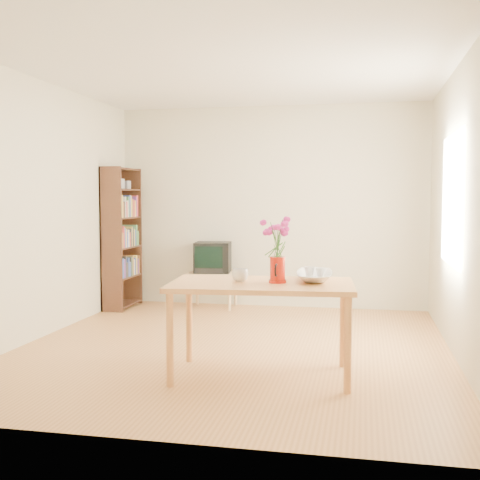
% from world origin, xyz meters
% --- Properties ---
extents(room, '(4.50, 4.50, 4.50)m').
position_xyz_m(room, '(0.03, 0.00, 1.30)').
color(room, '#B2763F').
rests_on(room, ground).
extents(table, '(1.49, 0.93, 0.75)m').
position_xyz_m(table, '(0.41, -0.86, 0.67)').
color(table, '#C98145').
rests_on(table, ground).
extents(tv_stand, '(0.60, 0.45, 0.46)m').
position_xyz_m(tv_stand, '(-0.70, 1.97, 0.39)').
color(tv_stand, '#E0B67E').
rests_on(tv_stand, ground).
extents(bookshelf, '(0.28, 0.70, 1.80)m').
position_xyz_m(bookshelf, '(-1.85, 1.75, 0.84)').
color(bookshelf, '#331C11').
rests_on(bookshelf, ground).
extents(pitcher, '(0.14, 0.21, 0.21)m').
position_xyz_m(pitcher, '(0.54, -0.85, 0.84)').
color(pitcher, '#B81A0A').
rests_on(pitcher, table).
extents(flowers, '(0.24, 0.24, 0.33)m').
position_xyz_m(flowers, '(0.54, -0.85, 1.11)').
color(flowers, '#F439B2').
rests_on(flowers, pitcher).
extents(mug, '(0.17, 0.17, 0.10)m').
position_xyz_m(mug, '(0.23, -0.84, 0.80)').
color(mug, white).
rests_on(mug, table).
extents(bowl, '(0.46, 0.46, 0.41)m').
position_xyz_m(bowl, '(0.81, -0.64, 0.95)').
color(bowl, white).
rests_on(bowl, table).
extents(teacup_a, '(0.10, 0.10, 0.07)m').
position_xyz_m(teacup_a, '(0.77, -0.64, 0.91)').
color(teacup_a, white).
rests_on(teacup_a, bowl).
extents(teacup_b, '(0.08, 0.08, 0.06)m').
position_xyz_m(teacup_b, '(0.85, -0.62, 0.91)').
color(teacup_b, white).
rests_on(teacup_b, bowl).
extents(television, '(0.49, 0.46, 0.39)m').
position_xyz_m(television, '(-0.70, 1.98, 0.66)').
color(television, black).
rests_on(television, tv_stand).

